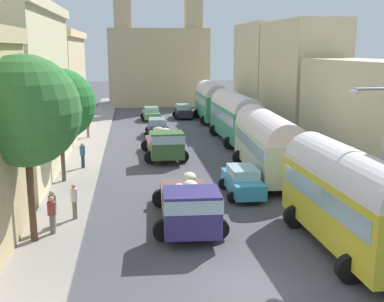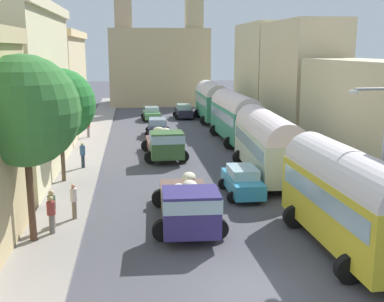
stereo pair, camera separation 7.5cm
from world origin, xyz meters
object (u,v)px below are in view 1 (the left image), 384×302
object	(u,v)px
cargo_truck_1	(165,143)
pedestrian_2	(52,214)
car_1	(151,113)
car_3	(183,111)
pedestrian_1	(83,154)
parked_bus_2	(235,115)
pedestrian_0	(53,208)
parked_bus_3	(211,100)
parked_bus_0	(348,195)
parked_bus_1	(267,141)
pedestrian_4	(74,200)
car_0	(157,127)
car_2	(243,181)
cargo_truck_0	(189,203)
pedestrian_3	(88,127)
streetlamp_near	(379,148)

from	to	relation	value
cargo_truck_1	pedestrian_2	xyz separation A→B (m)	(-5.70, -13.83, -0.16)
car_1	car_3	world-z (taller)	car_3
pedestrian_1	parked_bus_2	bearing A→B (deg)	34.70
parked_bus_2	pedestrian_0	xyz separation A→B (m)	(-12.11, -19.01, -1.24)
parked_bus_3	pedestrian_1	distance (m)	23.19
pedestrian_1	parked_bus_0	bearing A→B (deg)	-51.13
parked_bus_1	cargo_truck_1	world-z (taller)	parked_bus_1
parked_bus_3	pedestrian_4	xyz separation A→B (m)	(-11.25, -29.59, -1.32)
car_0	car_3	bearing A→B (deg)	71.50
parked_bus_0	parked_bus_3	xyz separation A→B (m)	(0.35, 34.13, 0.09)
cargo_truck_1	pedestrian_1	size ratio (longest dim) A/B	3.81
car_3	cargo_truck_1	bearing A→B (deg)	-99.88
car_0	pedestrian_1	xyz separation A→B (m)	(-5.51, -12.08, 0.25)
pedestrian_0	parked_bus_2	bearing A→B (deg)	57.50
car_1	pedestrian_2	size ratio (longest dim) A/B	2.20
pedestrian_2	car_1	bearing A→B (deg)	80.50
car_2	cargo_truck_0	bearing A→B (deg)	-127.90
car_2	pedestrian_3	bearing A→B (deg)	118.65
parked_bus_3	car_0	distance (m)	10.18
car_3	parked_bus_1	bearing A→B (deg)	-84.58
parked_bus_0	parked_bus_2	world-z (taller)	parked_bus_2
car_2	pedestrian_3	distance (m)	20.25
pedestrian_3	pedestrian_0	bearing A→B (deg)	-88.99
parked_bus_3	pedestrian_3	xyz separation A→B (m)	(-12.43, -8.86, -1.31)
pedestrian_4	parked_bus_3	bearing A→B (deg)	69.18
parked_bus_3	pedestrian_3	world-z (taller)	parked_bus_3
parked_bus_0	pedestrian_0	distance (m)	12.25
pedestrian_0	pedestrian_4	bearing A→B (deg)	54.27
car_0	car_1	xyz separation A→B (m)	(-0.15, 9.59, -0.03)
cargo_truck_0	streetlamp_near	distance (m)	8.31
car_0	cargo_truck_1	bearing A→B (deg)	-89.87
parked_bus_1	car_2	bearing A→B (deg)	-122.62
car_3	pedestrian_0	world-z (taller)	pedestrian_0
cargo_truck_0	car_1	size ratio (longest dim) A/B	1.87
pedestrian_2	parked_bus_2	bearing A→B (deg)	58.42
pedestrian_1	pedestrian_3	distance (m)	11.07
car_1	pedestrian_1	xyz separation A→B (m)	(-5.36, -21.66, 0.29)
parked_bus_1	car_2	xyz separation A→B (m)	(-2.39, -3.73, -1.40)
parked_bus_1	parked_bus_2	world-z (taller)	parked_bus_2
parked_bus_3	car_0	world-z (taller)	parked_bus_3
cargo_truck_1	car_0	size ratio (longest dim) A/B	1.62
car_3	pedestrian_3	distance (m)	15.10
cargo_truck_1	car_2	world-z (taller)	cargo_truck_1
pedestrian_2	pedestrian_3	distance (m)	22.43
parked_bus_2	cargo_truck_0	bearing A→B (deg)	-107.87
car_3	streetlamp_near	world-z (taller)	streetlamp_near
parked_bus_0	streetlamp_near	size ratio (longest dim) A/B	1.33
parked_bus_0	pedestrian_1	size ratio (longest dim) A/B	4.62
parked_bus_1	cargo_truck_0	world-z (taller)	parked_bus_1
parked_bus_2	cargo_truck_0	size ratio (longest dim) A/B	1.34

